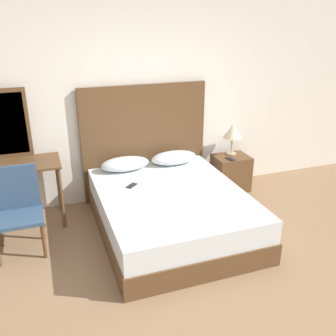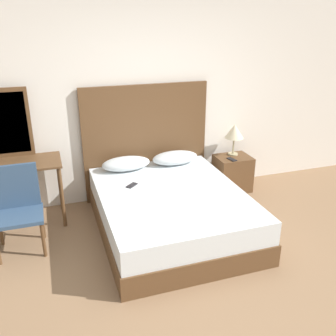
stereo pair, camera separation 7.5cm
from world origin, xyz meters
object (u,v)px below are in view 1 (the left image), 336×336
object	(u,v)px
bed	(171,212)
nightstand	(231,173)
vanity_desk	(11,175)
chair	(17,206)
table_lamp	(233,132)
phone_on_nightstand	(230,159)
phone_on_bed	(132,186)

from	to	relation	value
bed	nightstand	world-z (taller)	nightstand
vanity_desk	chair	distance (m)	0.54
table_lamp	vanity_desk	size ratio (longest dim) A/B	0.40
chair	phone_on_nightstand	bearing A→B (deg)	9.65
phone_on_nightstand	bed	bearing A→B (deg)	-148.71
nightstand	phone_on_nightstand	size ratio (longest dim) A/B	3.15
bed	table_lamp	size ratio (longest dim) A/B	4.52
phone_on_nightstand	chair	distance (m)	2.78
nightstand	chair	size ratio (longest dim) A/B	0.55
table_lamp	vanity_desk	xyz separation A→B (m)	(-2.90, -0.13, -0.18)
phone_on_nightstand	chair	world-z (taller)	chair
nightstand	phone_on_nightstand	world-z (taller)	phone_on_nightstand
table_lamp	phone_on_nightstand	distance (m)	0.39
bed	phone_on_bed	distance (m)	0.55
phone_on_nightstand	chair	bearing A→B (deg)	-170.35
bed	phone_on_nightstand	distance (m)	1.33
bed	chair	xyz separation A→B (m)	(-1.63, 0.21, 0.26)
table_lamp	phone_on_nightstand	world-z (taller)	table_lamp
table_lamp	chair	size ratio (longest dim) A/B	0.49
table_lamp	phone_on_bed	bearing A→B (deg)	-160.83
nightstand	vanity_desk	xyz separation A→B (m)	(-2.87, -0.05, 0.40)
chair	vanity_desk	bearing A→B (deg)	94.97
bed	vanity_desk	bearing A→B (deg)	156.46
phone_on_bed	phone_on_nightstand	world-z (taller)	phone_on_nightstand
table_lamp	chair	distance (m)	2.94
table_lamp	phone_on_nightstand	xyz separation A→B (m)	(-0.11, -0.18, -0.33)
phone_on_nightstand	vanity_desk	xyz separation A→B (m)	(-2.79, 0.05, 0.15)
phone_on_nightstand	vanity_desk	world-z (taller)	vanity_desk
phone_on_nightstand	vanity_desk	distance (m)	2.79
phone_on_bed	vanity_desk	bearing A→B (deg)	161.59
nightstand	vanity_desk	world-z (taller)	vanity_desk
chair	nightstand	bearing A→B (deg)	11.32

